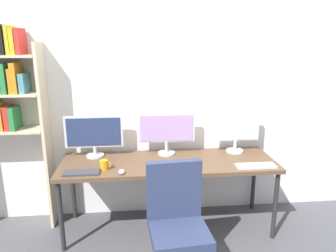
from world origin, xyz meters
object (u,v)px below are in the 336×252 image
object	(u,v)px
desk	(168,166)
keyboard_right	(256,166)
monitor_center	(166,130)
monitor_right	(236,129)
computer_mouse	(122,172)
keyboard_left	(81,173)
coffee_mug	(104,165)
office_chair	(177,237)
monitor_left	(94,134)
keyboard_center	(171,169)

from	to	relation	value
desk	keyboard_right	xyz separation A→B (m)	(0.81, -0.23, 0.06)
monitor_center	monitor_right	world-z (taller)	monitor_center
monitor_center	computer_mouse	bearing A→B (deg)	-133.86
monitor_center	keyboard_left	bearing A→B (deg)	-151.46
coffee_mug	computer_mouse	bearing A→B (deg)	-33.90
keyboard_left	coffee_mug	world-z (taller)	coffee_mug
office_chair	monitor_center	bearing A→B (deg)	89.45
desk	monitor_center	world-z (taller)	monitor_center
coffee_mug	monitor_center	bearing A→B (deg)	30.48
coffee_mug	office_chair	bearing A→B (deg)	-45.84
monitor_left	monitor_right	xyz separation A→B (m)	(1.49, -0.00, 0.01)
keyboard_left	keyboard_right	distance (m)	1.63
monitor_right	computer_mouse	size ratio (longest dim) A/B	5.15
office_chair	keyboard_center	bearing A→B (deg)	89.01
office_chair	coffee_mug	bearing A→B (deg)	134.16
monitor_center	coffee_mug	xyz separation A→B (m)	(-0.61, -0.36, -0.21)
office_chair	monitor_left	distance (m)	1.36
computer_mouse	coffee_mug	distance (m)	0.20
computer_mouse	coffee_mug	xyz separation A→B (m)	(-0.16, 0.11, 0.03)
keyboard_left	desk	bearing A→B (deg)	15.79
office_chair	monitor_center	xyz separation A→B (m)	(0.01, 0.99, 0.60)
keyboard_center	coffee_mug	size ratio (longest dim) A/B	3.20
monitor_left	office_chair	bearing A→B (deg)	-53.31
keyboard_right	keyboard_left	bearing A→B (deg)	180.00
monitor_right	keyboard_center	distance (m)	0.90
monitor_left	desk	bearing A→B (deg)	-15.94
desk	monitor_right	world-z (taller)	monitor_right
keyboard_left	computer_mouse	distance (m)	0.36
keyboard_center	computer_mouse	size ratio (longest dim) A/B	3.54
monitor_center	keyboard_right	size ratio (longest dim) A/B	1.59
desk	coffee_mug	world-z (taller)	coffee_mug
keyboard_left	keyboard_right	world-z (taller)	same
computer_mouse	keyboard_left	bearing A→B (deg)	175.47
monitor_right	keyboard_center	world-z (taller)	monitor_right
monitor_left	coffee_mug	distance (m)	0.43
desk	computer_mouse	world-z (taller)	computer_mouse
office_chair	desk	bearing A→B (deg)	89.30
office_chair	coffee_mug	size ratio (longest dim) A/B	9.34
monitor_right	monitor_center	bearing A→B (deg)	180.00
office_chair	keyboard_left	world-z (taller)	office_chair
monitor_center	keyboard_center	xyz separation A→B (m)	(0.00, -0.44, -0.25)
monitor_left	coffee_mug	bearing A→B (deg)	-70.44
monitor_center	keyboard_left	distance (m)	0.96
monitor_center	keyboard_right	bearing A→B (deg)	-28.54
keyboard_center	coffee_mug	world-z (taller)	coffee_mug
desk	keyboard_left	bearing A→B (deg)	-164.21
keyboard_right	desk	bearing A→B (deg)	164.21
computer_mouse	monitor_left	bearing A→B (deg)	121.70
office_chair	coffee_mug	xyz separation A→B (m)	(-0.61, 0.62, 0.38)
office_chair	monitor_center	distance (m)	1.15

